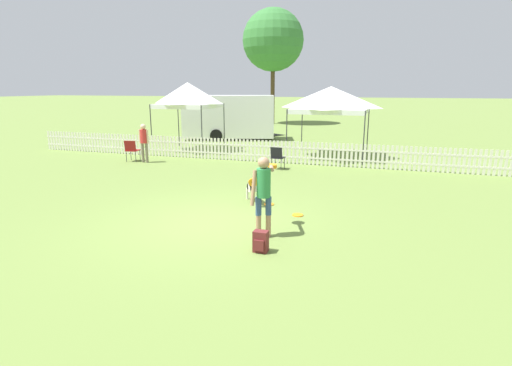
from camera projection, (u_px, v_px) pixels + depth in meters
ground_plane at (212, 222)px, 8.96m from camera, size 240.00×240.00×0.00m
handler_person at (264, 187)px, 7.93m from camera, size 0.41×1.10×1.64m
leaping_dog at (252, 186)px, 10.38m from camera, size 0.62×1.14×0.78m
frisbee_near_handler at (269, 204)px, 10.31m from camera, size 0.26×0.26×0.02m
frisbee_near_dog at (298, 215)px, 9.44m from camera, size 0.26×0.26×0.02m
backpack_on_grass at (261, 242)px, 7.32m from camera, size 0.27×0.23×0.40m
picket_fence at (290, 152)px, 15.78m from camera, size 24.18×0.04×0.90m
folding_chair_blue_left at (132, 149)px, 16.21m from camera, size 0.55×0.56×0.87m
folding_chair_center at (277, 156)px, 14.64m from camera, size 0.48×0.50×0.84m
canopy_tent_main at (188, 95)px, 18.60m from camera, size 2.58×2.58×3.19m
canopy_tent_secondary at (331, 100)px, 16.83m from camera, size 3.09×3.09×3.00m
spectator_standing at (144, 140)px, 15.91m from camera, size 0.42×0.27×1.55m
equipment_trailer at (229, 116)px, 23.07m from camera, size 6.01×3.46×2.52m
tree_left_grove at (273, 40)px, 32.01m from camera, size 4.92×4.92×9.12m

